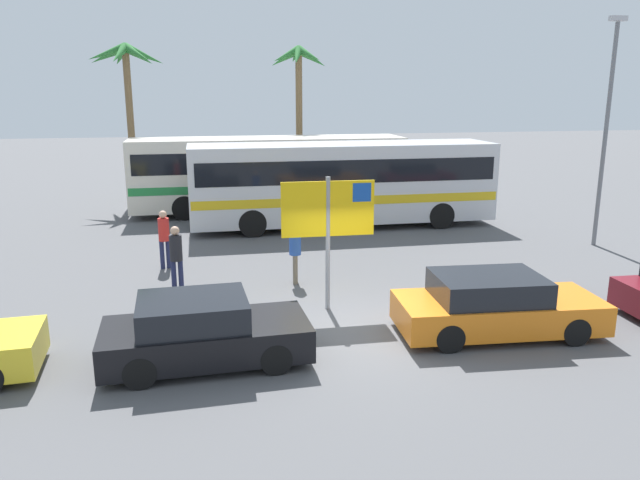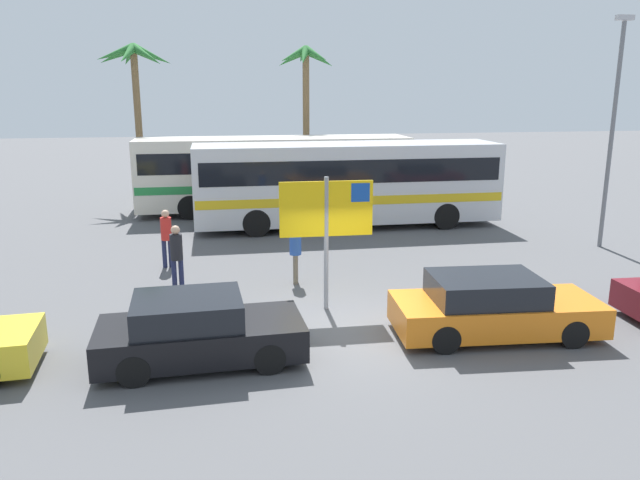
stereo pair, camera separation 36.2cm
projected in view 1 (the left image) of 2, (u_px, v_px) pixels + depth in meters
The scene contains 12 objects.
ground at pixel (352, 333), 13.33m from camera, with size 120.00×120.00×0.00m, color #565659.
bus_front_coach at pixel (342, 180), 23.42m from camera, with size 11.54×2.70×3.17m.
bus_rear_coach at pixel (268, 170), 26.26m from camera, with size 11.54×2.70×3.17m.
ferry_sign at pixel (330, 214), 14.27m from camera, with size 2.20×0.11×3.20m.
car_orange at pixel (495, 306), 13.13m from camera, with size 4.45×2.09×1.32m.
car_black at pixel (203, 332), 11.71m from camera, with size 3.98×1.93×1.32m.
pedestrian_crossing_lot at pixel (164, 234), 17.90m from camera, with size 0.32×0.32×1.74m.
pedestrian_near_sign at pixel (176, 253), 15.78m from camera, with size 0.32×0.32×1.76m.
pedestrian_by_bus at pixel (295, 248), 16.51m from camera, with size 0.32×0.32×1.67m.
lamp_post_left_side at pixel (606, 125), 19.92m from camera, with size 0.56×0.20×7.40m.
palm_tree_seaside at pixel (126, 72), 27.68m from camera, with size 3.46×3.42×7.21m.
palm_tree_inland at pixel (299, 74), 29.26m from camera, with size 2.92×3.03×7.19m.
Camera 1 is at (-3.10, -12.09, 5.14)m, focal length 34.38 mm.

